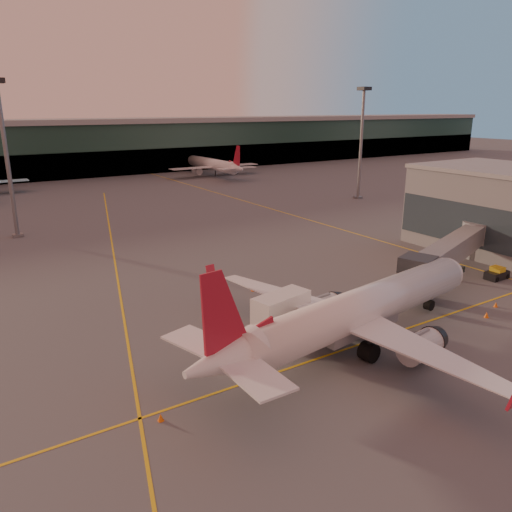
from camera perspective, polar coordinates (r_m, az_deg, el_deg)
ground at (r=44.79m, az=15.74°, el=-12.33°), size 600.00×600.00×0.00m
taxi_markings at (r=76.41m, az=-13.88°, el=0.05°), size 100.12×173.00×0.01m
terminal at (r=170.20m, az=-22.82°, el=11.22°), size 400.00×20.00×17.60m
gate_building at (r=85.46m, az=26.11°, el=4.91°), size 18.40×22.40×12.60m
mast_west_near at (r=92.02m, az=-26.72°, el=10.98°), size 2.40×2.40×25.60m
mast_east_near at (r=122.16m, az=11.97°, el=13.35°), size 2.40×2.40×25.60m
main_airplane at (r=45.98m, az=11.23°, el=-6.36°), size 35.62×32.24×10.76m
jet_bridge at (r=68.93m, az=21.77°, el=0.76°), size 25.42×11.24×5.49m
catering_truck at (r=47.47m, az=2.94°, el=-6.56°), size 6.12×3.58×4.45m
pushback_tug at (r=71.14m, az=25.84°, el=-1.86°), size 3.16×1.72×1.63m
cone_nose at (r=61.39m, az=25.72°, el=-5.02°), size 0.45×0.45×0.58m
cone_tail at (r=37.51m, az=-10.84°, el=-17.66°), size 0.45×0.45×0.57m
cone_wing_left at (r=60.00m, az=-0.37°, el=-3.78°), size 0.43×0.43×0.55m
cone_fwd at (r=58.00m, az=24.85°, el=-6.12°), size 0.48×0.48×0.61m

